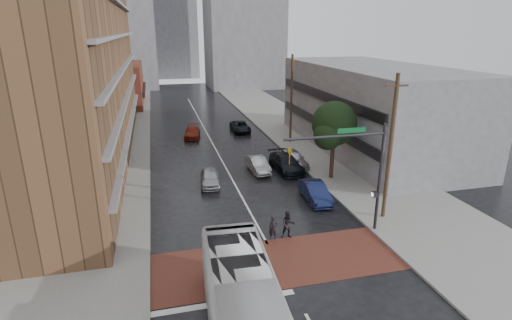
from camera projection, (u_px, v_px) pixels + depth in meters
name	position (u px, v px, depth m)	size (l,w,h in m)	color
ground	(280.00, 267.00, 22.22)	(160.00, 160.00, 0.00)	black
crosswalk	(277.00, 262.00, 22.67)	(14.00, 5.00, 0.02)	brown
sidewalk_west	(107.00, 152.00, 42.53)	(9.00, 90.00, 0.15)	gray
sidewalk_east	(309.00, 138.00, 47.89)	(9.00, 90.00, 0.15)	gray
apartment_block	(59.00, 13.00, 36.67)	(10.00, 44.00, 28.00)	brown
storefront_west	(118.00, 85.00, 68.04)	(8.00, 16.00, 7.00)	brown
building_east	(371.00, 108.00, 43.06)	(11.00, 26.00, 9.00)	gray
distant_tower_west	(110.00, 12.00, 85.76)	(18.00, 16.00, 32.00)	gray
distant_tower_east	(243.00, 2.00, 86.13)	(16.00, 14.00, 36.00)	gray
distant_tower_center	(173.00, 31.00, 105.92)	(12.00, 10.00, 24.00)	gray
street_tree	(334.00, 126.00, 33.80)	(4.20, 4.10, 6.90)	#332319
signal_mast	(360.00, 164.00, 24.40)	(6.50, 0.30, 7.20)	#2D2D33
utility_pole_near	(390.00, 148.00, 26.34)	(1.60, 0.26, 10.00)	#473321
utility_pole_far	(291.00, 99.00, 44.75)	(1.60, 0.26, 10.00)	#473321
pedestrian_a	(273.00, 228.00, 24.85)	(0.58, 0.38, 1.58)	black
pedestrian_b	(288.00, 225.00, 25.04)	(0.88, 0.68, 1.81)	black
car_travel_a	(210.00, 178.00, 33.61)	(1.60, 3.97, 1.35)	#A2A5AA
car_travel_b	(258.00, 165.00, 36.82)	(1.44, 4.13, 1.36)	#B7BAC0
car_travel_c	(192.00, 132.00, 48.45)	(1.79, 4.41, 1.28)	maroon
suv_travel	(240.00, 126.00, 51.29)	(2.15, 4.67, 1.30)	black
car_parked_near	(315.00, 192.00, 30.54)	(1.51, 4.33, 1.43)	#121B42
car_parked_mid	(286.00, 163.00, 36.97)	(2.10, 5.17, 1.50)	black
car_parked_far	(293.00, 158.00, 38.16)	(1.90, 4.72, 1.61)	#B2B3BA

